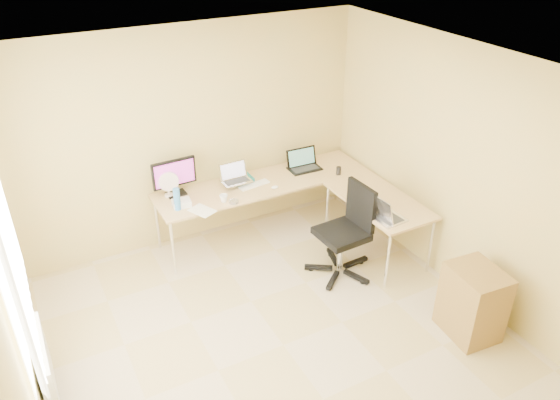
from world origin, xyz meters
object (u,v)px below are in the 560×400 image
desk_main (264,208)px  laptop_center (236,173)px  water_bottle (177,199)px  desk_fan (168,185)px  laptop_black (305,160)px  cabinet (472,303)px  laptop_return (391,210)px  monitor (174,177)px  keyboard (254,185)px  office_chair (341,235)px  desk_return (376,226)px  mug (224,198)px

desk_main → laptop_center: laptop_center is taller
water_bottle → desk_fan: bearing=88.4°
laptop_black → cabinet: bearing=-80.3°
desk_fan → laptop_return: bearing=-30.7°
monitor → laptop_black: (1.64, -0.14, -0.09)m
keyboard → cabinet: (1.10, -2.50, -0.38)m
laptop_black → office_chair: (-0.23, -1.19, -0.36)m
keyboard → laptop_return: bearing=-63.1°
office_chair → keyboard: bearing=112.7°
desk_main → laptop_black: size_ratio=6.59×
cabinet → monitor: bearing=131.2°
monitor → desk_return: bearing=-33.3°
mug → water_bottle: 0.53m
laptop_black → mug: (-1.22, -0.28, -0.08)m
desk_main → water_bottle: water_bottle is taller
desk_main → desk_return: size_ratio=2.04×
desk_main → cabinet: (0.96, -2.53, -0.01)m
laptop_return → cabinet: bearing=-176.0°
water_bottle → office_chair: 1.84m
desk_return → laptop_center: (-1.31, 1.06, 0.53)m
keyboard → desk_fan: bearing=159.1°
water_bottle → laptop_center: bearing=13.9°
desk_main → office_chair: size_ratio=2.48×
desk_main → mug: (-0.61, -0.22, 0.41)m
cabinet → laptop_black: bearing=102.8°
mug → desk_fan: (-0.50, 0.42, 0.10)m
desk_return → laptop_black: laptop_black is taller
desk_return → monitor: (-2.01, 1.20, 0.59)m
laptop_return → desk_main: bearing=25.3°
laptop_black → mug: bearing=-165.0°
laptop_center → water_bottle: bearing=-167.5°
monitor → water_bottle: bearing=-107.9°
water_bottle → mug: bearing=-9.2°
laptop_return → desk_fan: bearing=45.7°
monitor → laptop_return: (1.83, -1.61, -0.10)m
desk_main → laptop_black: (0.61, 0.06, 0.49)m
desk_return → laptop_black: size_ratio=3.23×
monitor → keyboard: 0.94m
monitor → laptop_black: 1.65m
laptop_black → water_bottle: bearing=-171.5°
laptop_black → laptop_return: size_ratio=1.12×
desk_main → office_chair: (0.39, -1.13, 0.13)m
monitor → mug: size_ratio=5.50×
laptop_black → office_chair: size_ratio=0.38×
laptop_return → office_chair: (-0.41, 0.28, -0.35)m
water_bottle → desk_return: bearing=-22.3°
desk_main → water_bottle: (-1.13, -0.14, 0.49)m
keyboard → office_chair: size_ratio=0.36×
keyboard → mug: bearing=-165.6°
mug → cabinet: 2.82m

